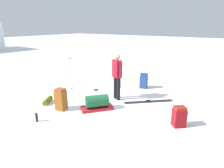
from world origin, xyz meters
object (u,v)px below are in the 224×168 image
at_px(skier_standing, 117,74).
at_px(backpack_large_dark, 61,99).
at_px(sleeping_mat_rolled, 48,101).
at_px(backpack_small_spare, 179,117).
at_px(thermos_bottle, 37,117).
at_px(ski_pair_near, 149,102).
at_px(ski_pair_far, 96,90).
at_px(backpack_bright, 144,81).
at_px(ski_poles_planted_near, 120,72).
at_px(ski_poles_planted_far, 71,72).
at_px(gear_sled, 97,103).

distance_m(skier_standing, backpack_large_dark, 2.16).
bearing_deg(sleeping_mat_rolled, backpack_small_spare, -77.13).
bearing_deg(thermos_bottle, skier_standing, -18.26).
xyz_separation_m(skier_standing, ski_pair_near, (0.41, -1.11, -0.94)).
xyz_separation_m(ski_pair_near, ski_pair_far, (-0.12, 2.36, 0.00)).
bearing_deg(backpack_bright, skier_standing, 172.15).
bearing_deg(ski_pair_far, ski_poles_planted_near, -33.34).
xyz_separation_m(backpack_large_dark, thermos_bottle, (-0.97, -0.06, -0.22)).
distance_m(ski_pair_near, backpack_small_spare, 1.83).
distance_m(ski_pair_near, ski_poles_planted_near, 2.04).
relative_size(ski_pair_far, backpack_bright, 2.67).
distance_m(ski_pair_far, ski_poles_planted_far, 1.29).
distance_m(backpack_large_dark, thermos_bottle, 1.00).
height_order(ski_poles_planted_far, gear_sled, ski_poles_planted_far).
relative_size(ski_poles_planted_near, sleeping_mat_rolled, 2.27).
bearing_deg(gear_sled, ski_poles_planted_near, 14.10).
relative_size(backpack_large_dark, backpack_small_spare, 1.26).
relative_size(skier_standing, ski_poles_planted_far, 1.24).
xyz_separation_m(ski_pair_near, sleeping_mat_rolled, (-2.13, 2.93, 0.08)).
bearing_deg(gear_sled, skier_standing, -1.38).
xyz_separation_m(backpack_bright, ski_poles_planted_far, (-1.96, 2.43, 0.44)).
distance_m(backpack_bright, gear_sled, 2.93).
height_order(gear_sled, sleeping_mat_rolled, gear_sled).
relative_size(skier_standing, sleeping_mat_rolled, 3.09).
relative_size(ski_poles_planted_far, thermos_bottle, 5.29).
bearing_deg(sleeping_mat_rolled, backpack_bright, -30.50).
height_order(backpack_large_dark, ski_poles_planted_far, ski_poles_planted_far).
xyz_separation_m(ski_pair_far, sleeping_mat_rolled, (-2.01, 0.57, 0.08)).
height_order(ski_pair_far, backpack_small_spare, backpack_small_spare).
distance_m(ski_pair_far, backpack_bright, 2.12).
bearing_deg(backpack_large_dark, ski_poles_planted_far, 36.29).
relative_size(backpack_bright, ski_poles_planted_far, 0.48).
distance_m(ski_pair_far, gear_sled, 1.90).
bearing_deg(ski_poles_planted_far, backpack_small_spare, -96.63).
bearing_deg(ski_poles_planted_near, backpack_small_spare, -122.14).
bearing_deg(ski_poles_planted_near, backpack_large_dark, 173.35).
bearing_deg(backpack_small_spare, ski_pair_near, 50.70).
relative_size(ski_pair_far, backpack_large_dark, 2.43).
distance_m(backpack_large_dark, ski_poles_planted_far, 2.07).
relative_size(skier_standing, ski_pair_near, 1.19).
bearing_deg(backpack_bright, backpack_large_dark, 161.15).
height_order(backpack_bright, backpack_small_spare, backpack_bright).
bearing_deg(ski_pair_near, backpack_small_spare, -129.30).
distance_m(backpack_bright, backpack_small_spare, 3.38).
xyz_separation_m(ski_poles_planted_far, thermos_bottle, (-2.60, -1.26, -0.63)).
height_order(backpack_bright, ski_poles_planted_near, ski_poles_planted_near).
bearing_deg(backpack_bright, sleeping_mat_rolled, 149.50).
relative_size(ski_pair_near, sleeping_mat_rolled, 2.59).
distance_m(backpack_large_dark, backpack_bright, 3.80).
height_order(ski_poles_planted_near, gear_sled, ski_poles_planted_near).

